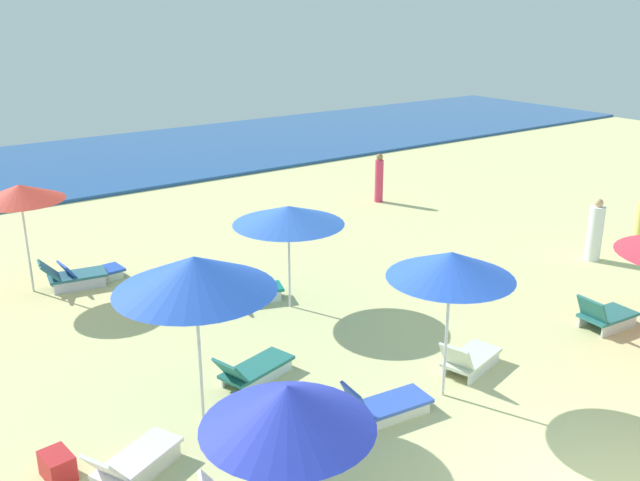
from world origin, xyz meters
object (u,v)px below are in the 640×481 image
lounge_chair_1_1 (469,359)px  umbrella_2 (288,407)px  lounge_chair_4_0 (133,462)px  lounge_chair_4_1 (253,369)px  lounge_chair_1_0 (383,405)px  umbrella_5 (20,193)px  beachgoer_2 (640,226)px  lounge_chair_5_1 (72,276)px  cooler_box_1 (159,301)px  umbrella_1 (451,265)px  cooler_box_0 (57,466)px  lounge_chair_5_0 (90,273)px  beachgoer_1 (595,232)px  lounge_chair_0_0 (248,290)px  umbrella_4 (195,274)px  beachgoer_0 (379,179)px  umbrella_0 (288,215)px  lounge_chair_3_1 (605,315)px

lounge_chair_1_1 → umbrella_2: bearing=97.3°
lounge_chair_4_0 → lounge_chair_4_1: 3.05m
lounge_chair_1_0 → lounge_chair_4_0: bearing=83.3°
umbrella_5 → beachgoer_2: umbrella_5 is taller
umbrella_5 → lounge_chair_5_1: (0.83, -0.30, -2.08)m
lounge_chair_4_0 → cooler_box_1: (2.63, 5.14, -0.06)m
umbrella_1 → cooler_box_0: umbrella_1 is taller
lounge_chair_5_0 → umbrella_5: bearing=75.7°
lounge_chair_4_0 → beachgoer_1: (13.06, 1.50, 0.49)m
umbrella_1 → lounge_chair_4_1: (-2.40, 2.31, -2.15)m
umbrella_2 → cooler_box_1: 8.38m
lounge_chair_5_0 → beachgoer_2: beachgoer_2 is taller
lounge_chair_1_1 → umbrella_2: 6.04m
lounge_chair_1_1 → cooler_box_1: (-3.47, 5.80, -0.05)m
lounge_chair_1_1 → umbrella_5: 10.30m
beachgoer_2 → cooler_box_0: (-15.36, -0.47, -0.56)m
lounge_chair_0_0 → lounge_chair_5_0: lounge_chair_0_0 is taller
umbrella_4 → umbrella_5: 7.18m
lounge_chair_1_1 → lounge_chair_4_0: 6.14m
beachgoer_0 → cooler_box_1: 10.32m
umbrella_0 → lounge_chair_0_0: 2.10m
lounge_chair_5_1 → cooler_box_0: bearing=170.0°
lounge_chair_1_0 → lounge_chair_1_1: 2.24m
lounge_chair_3_1 → umbrella_5: bearing=49.9°
umbrella_1 → lounge_chair_1_1: umbrella_1 is taller
umbrella_0 → cooler_box_0: bearing=-153.1°
lounge_chair_3_1 → lounge_chair_4_1: size_ratio=0.80×
lounge_chair_4_0 → beachgoer_0: size_ratio=0.96×
beachgoer_2 → lounge_chair_0_0: bearing=-167.9°
umbrella_1 → beachgoer_0: (7.02, 9.99, -1.60)m
cooler_box_0 → lounge_chair_1_1: bearing=73.3°
lounge_chair_0_0 → lounge_chair_1_0: lounge_chair_1_0 is taller
umbrella_0 → umbrella_4: size_ratio=0.85×
lounge_chair_5_1 → umbrella_1: bearing=-147.9°
lounge_chair_5_0 → lounge_chair_3_1: bearing=-142.3°
umbrella_0 → lounge_chair_3_1: bearing=-45.3°
cooler_box_0 → lounge_chair_4_0: bearing=47.3°
umbrella_1 → umbrella_2: bearing=-157.4°
umbrella_0 → lounge_chair_5_1: bearing=132.3°
umbrella_1 → umbrella_5: 9.87m
lounge_chair_1_1 → lounge_chair_0_0: bearing=3.4°
umbrella_5 → beachgoer_2: (13.82, -6.73, -1.62)m
lounge_chair_1_0 → lounge_chair_1_1: lounge_chair_1_1 is taller
umbrella_0 → lounge_chair_0_0: umbrella_0 is taller
umbrella_1 → lounge_chair_5_0: 9.41m
umbrella_0 → umbrella_5: umbrella_5 is taller
umbrella_4 → cooler_box_0: bearing=-178.5°
umbrella_0 → umbrella_4: bearing=-140.8°
lounge_chair_4_0 → cooler_box_1: lounge_chair_4_0 is taller
lounge_chair_0_0 → umbrella_2: 8.32m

